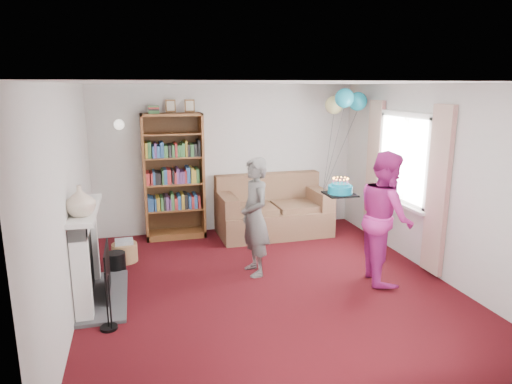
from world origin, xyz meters
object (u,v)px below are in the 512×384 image
object	(u,v)px
person_striped	(255,217)
birthday_cake	(340,190)
bookcase	(174,178)
person_magenta	(386,217)
sofa	(272,212)

from	to	relation	value
person_striped	birthday_cake	bearing A→B (deg)	65.30
bookcase	person_magenta	bearing A→B (deg)	-45.30
bookcase	person_magenta	world-z (taller)	bookcase
person_magenta	birthday_cake	world-z (taller)	person_magenta
bookcase	person_magenta	distance (m)	3.48
birthday_cake	person_striped	bearing A→B (deg)	161.09
bookcase	birthday_cake	size ratio (longest dim) A/B	6.00
bookcase	person_striped	size ratio (longest dim) A/B	1.43
person_striped	birthday_cake	distance (m)	1.16
sofa	birthday_cake	world-z (taller)	birthday_cake
person_striped	person_magenta	world-z (taller)	person_magenta
bookcase	sofa	bearing A→B (deg)	-7.98
birthday_cake	sofa	bearing A→B (deg)	98.68
birthday_cake	person_magenta	bearing A→B (deg)	-26.77
sofa	person_striped	world-z (taller)	person_striped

